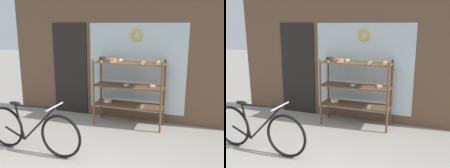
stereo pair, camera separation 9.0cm
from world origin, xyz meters
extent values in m
cube|color=brown|center=(0.00, 2.75, 1.50)|extent=(5.58, 0.08, 3.01)
cube|color=silver|center=(0.20, 2.70, 1.15)|extent=(2.09, 0.02, 1.90)
cube|color=black|center=(-1.37, 2.69, 1.05)|extent=(0.84, 0.03, 2.10)
torus|color=gold|center=(0.20, 2.68, 1.85)|extent=(0.26, 0.06, 0.26)
cylinder|color=brown|center=(-0.56, 2.15, 0.69)|extent=(0.04, 0.04, 1.38)
cylinder|color=brown|center=(0.83, 2.15, 0.69)|extent=(0.04, 0.04, 1.38)
cylinder|color=brown|center=(-0.56, 2.58, 0.69)|extent=(0.04, 0.04, 1.38)
cylinder|color=brown|center=(0.83, 2.58, 0.69)|extent=(0.04, 0.04, 1.38)
cube|color=brown|center=(0.13, 2.37, 0.43)|extent=(1.43, 0.47, 0.02)
cube|color=brown|center=(0.13, 2.37, 0.84)|extent=(1.43, 0.47, 0.02)
cube|color=brown|center=(0.13, 2.37, 1.32)|extent=(1.43, 0.47, 0.02)
cylinder|color=beige|center=(-0.35, 2.42, 0.47)|extent=(0.18, 0.18, 0.06)
cube|color=white|center=(-0.35, 2.33, 0.46)|extent=(0.05, 0.00, 0.04)
ellipsoid|color=beige|center=(-0.05, 2.39, 1.36)|extent=(0.09, 0.08, 0.06)
cube|color=white|center=(-0.05, 2.33, 1.34)|extent=(0.05, 0.00, 0.04)
cylinder|color=#422619|center=(-0.41, 2.31, 1.37)|extent=(0.15, 0.15, 0.10)
cube|color=white|center=(-0.41, 2.23, 1.34)|extent=(0.05, 0.00, 0.04)
cylinder|color=#C67F42|center=(-0.19, 2.30, 1.36)|extent=(0.15, 0.15, 0.07)
cube|color=white|center=(-0.19, 2.22, 1.34)|extent=(0.05, 0.00, 0.04)
ellipsoid|color=tan|center=(0.71, 2.33, 1.36)|extent=(0.09, 0.08, 0.06)
cube|color=white|center=(0.71, 2.28, 1.34)|extent=(0.05, 0.00, 0.04)
torus|color=pink|center=(0.61, 2.39, 0.87)|extent=(0.13, 0.13, 0.04)
cube|color=white|center=(0.61, 2.32, 0.86)|extent=(0.05, 0.00, 0.04)
torus|color=tan|center=(0.08, 2.37, 0.86)|extent=(0.13, 0.13, 0.03)
cube|color=white|center=(0.08, 2.30, 0.86)|extent=(0.05, 0.00, 0.04)
ellipsoid|color=brown|center=(0.45, 2.26, 0.47)|extent=(0.09, 0.07, 0.06)
cube|color=white|center=(0.45, 2.21, 0.46)|extent=(0.05, 0.00, 0.04)
ellipsoid|color=#AD7F4C|center=(0.44, 2.23, 1.36)|extent=(0.09, 0.08, 0.07)
cube|color=white|center=(0.44, 2.18, 1.34)|extent=(0.05, 0.00, 0.04)
torus|color=black|center=(-1.60, 0.74, 0.36)|extent=(0.72, 0.07, 0.72)
torus|color=black|center=(-0.52, 0.70, 0.36)|extent=(0.72, 0.07, 0.72)
cylinder|color=black|center=(-0.91, 0.72, 0.51)|extent=(0.65, 0.05, 0.64)
cylinder|color=black|center=(-0.98, 0.72, 0.80)|extent=(0.76, 0.06, 0.07)
cylinder|color=black|center=(-1.29, 0.73, 0.49)|extent=(0.17, 0.04, 0.59)
cylinder|color=black|center=(-1.41, 0.73, 0.28)|extent=(0.39, 0.05, 0.19)
ellipsoid|color=black|center=(-1.36, 0.73, 0.81)|extent=(0.22, 0.10, 0.06)
cylinder|color=#B2B2B7|center=(-0.60, 0.71, 0.84)|extent=(0.04, 0.46, 0.02)
camera|label=1|loc=(1.39, -2.45, 2.05)|focal=40.00mm
camera|label=2|loc=(1.47, -2.42, 2.05)|focal=40.00mm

